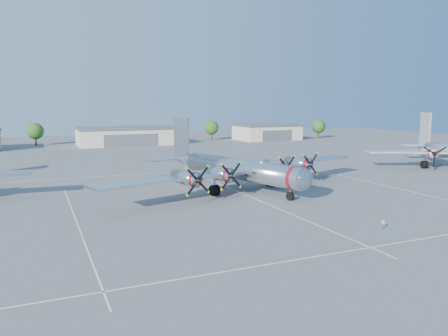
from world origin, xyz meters
name	(u,v)px	position (x,y,z in m)	size (l,w,h in m)	color
ground	(251,197)	(0.00, 0.00, 0.00)	(260.00, 260.00, 0.00)	#5A5A5D
parking_lines	(258,200)	(0.00, -1.75, 0.01)	(60.00, 50.08, 0.01)	silver
hangar_center	(126,136)	(0.00, 81.96, 2.71)	(28.60, 14.60, 5.40)	#B7AA91
hangar_east	(267,132)	(48.00, 81.96, 2.71)	(20.60, 14.60, 5.40)	#B7AA91
tree_west	(35,131)	(-25.00, 90.00, 4.22)	(4.80, 4.80, 6.64)	#382619
tree_east	(212,128)	(30.00, 88.00, 4.22)	(4.80, 4.80, 6.64)	#382619
tree_far_east	(319,126)	(68.00, 80.00, 4.22)	(4.80, 4.80, 6.64)	#382619
main_bomber_b29	(234,188)	(0.52, 6.37, 0.00)	(44.76, 30.62, 9.90)	silver
twin_engine_east	(447,167)	(47.10, 9.40, 0.00)	(32.56, 23.41, 10.32)	#A5A5AA
info_placard	(383,223)	(4.81, -18.35, 0.65)	(0.48, 0.14, 0.92)	black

